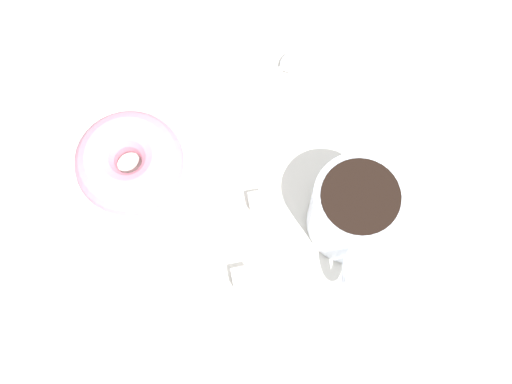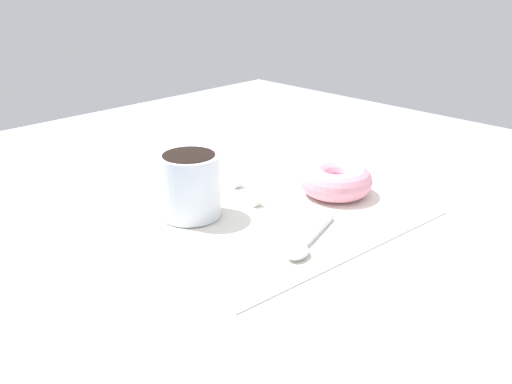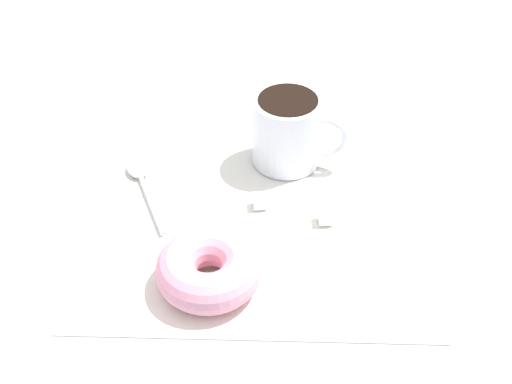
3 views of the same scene
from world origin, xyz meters
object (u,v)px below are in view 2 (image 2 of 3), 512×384
Objects in this scene: coffee_cup at (189,184)px; donut at (336,181)px; sugar_cube at (254,200)px; sugar_cube_extra at (235,181)px; spoon at (304,246)px.

coffee_cup reaches higher than donut.
sugar_cube is at bearing 65.45° from coffee_cup.
donut reaches higher than sugar_cube_extra.
donut is 6.60× the size of sugar_cube_extra.
donut is at bearing 63.70° from sugar_cube.
donut is 12.39cm from sugar_cube.
sugar_cube_extra is at bearing 158.96° from spoon.
sugar_cube is (3.68, 8.06, -3.58)cm from coffee_cup.
sugar_cube and sugar_cube_extra have the same top height.
coffee_cup is 7.53× the size of sugar_cube.
sugar_cube_extra reaches higher than spoon.
sugar_cube is at bearing 159.55° from spoon.
donut is (9.14, 19.11, -2.33)cm from coffee_cup.
coffee_cup reaches higher than sugar_cube.
sugar_cube is 7.38cm from sugar_cube_extra.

